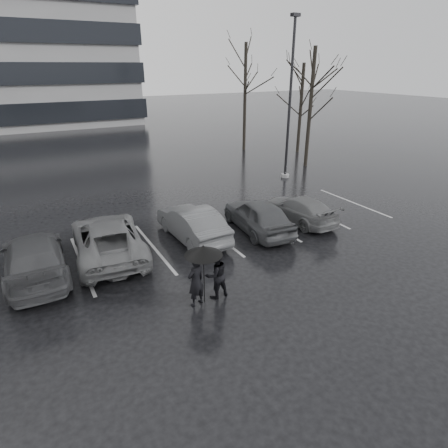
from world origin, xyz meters
name	(u,v)px	position (x,y,z in m)	size (l,w,h in m)	color
ground	(231,261)	(0.00, 0.00, 0.00)	(160.00, 160.00, 0.00)	black
car_main	(258,215)	(2.44, 1.90, 0.73)	(1.73, 4.30, 1.46)	black
car_west_a	(192,223)	(-0.46, 2.52, 0.71)	(1.51, 4.34, 1.43)	#2F2F31
car_west_b	(108,238)	(-3.91, 2.69, 0.73)	(2.42, 5.26, 1.46)	#454547
car_west_c	(34,258)	(-6.49, 2.35, 0.71)	(1.99, 4.88, 1.42)	black
car_east	(300,209)	(4.80, 1.92, 0.59)	(1.66, 4.09, 1.19)	#454547
pedestrian_left	(196,281)	(-2.32, -1.89, 0.82)	(0.60, 0.39, 1.64)	black
pedestrian_right	(216,274)	(-1.58, -1.79, 0.80)	(0.78, 0.61, 1.60)	black
umbrella	(203,251)	(-2.03, -1.86, 1.78)	(1.15, 1.15, 1.95)	black
lamp_post	(289,108)	(8.82, 8.27, 4.36)	(0.52, 0.52, 9.52)	gray
stall_stripes	(186,240)	(-0.80, 2.50, 0.00)	(19.72, 5.00, 0.00)	#AAAAAD
tree_east	(310,109)	(12.00, 10.00, 4.00)	(0.26, 0.26, 8.00)	black
tree_ne	(301,109)	(14.50, 14.00, 3.50)	(0.26, 0.26, 7.00)	black
tree_north	(245,99)	(11.00, 17.00, 4.25)	(0.26, 0.26, 8.50)	black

